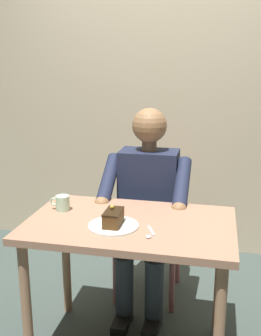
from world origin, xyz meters
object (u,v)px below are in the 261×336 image
object	(u,v)px
seated_person	(146,206)
dessert_spoon	(150,234)
dining_table	(130,240)
cake_slice	(113,218)
coffee_cup	(62,203)
chair	(151,220)

from	to	relation	value
seated_person	dessert_spoon	size ratio (longest dim) A/B	8.91
dining_table	dessert_spoon	size ratio (longest dim) A/B	7.37
cake_slice	dessert_spoon	xyz separation A→B (m)	(-0.19, 0.05, -0.04)
seated_person	coffee_cup	bearing A→B (deg)	45.66
seated_person	cake_slice	bearing A→B (deg)	83.40
coffee_cup	seated_person	bearing A→B (deg)	-134.34
chair	cake_slice	world-z (taller)	chair
coffee_cup	dessert_spoon	world-z (taller)	coffee_cup
chair	cake_slice	xyz separation A→B (m)	(0.06, 0.73, 0.29)
dining_table	coffee_cup	world-z (taller)	coffee_cup
dining_table	coffee_cup	xyz separation A→B (m)	(0.39, -0.08, 0.15)
chair	coffee_cup	size ratio (longest dim) A/B	8.27
cake_slice	dining_table	bearing A→B (deg)	-127.79
dining_table	coffee_cup	size ratio (longest dim) A/B	9.49
dining_table	cake_slice	size ratio (longest dim) A/B	7.39
dining_table	dessert_spoon	xyz separation A→B (m)	(-0.12, 0.14, 0.11)
cake_slice	coffee_cup	distance (m)	0.36
cake_slice	coffee_cup	xyz separation A→B (m)	(0.32, -0.16, -0.00)
dessert_spoon	chair	bearing A→B (deg)	-81.00
seated_person	coffee_cup	world-z (taller)	seated_person
dining_table	chair	size ratio (longest dim) A/B	1.15
dining_table	cake_slice	world-z (taller)	cake_slice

